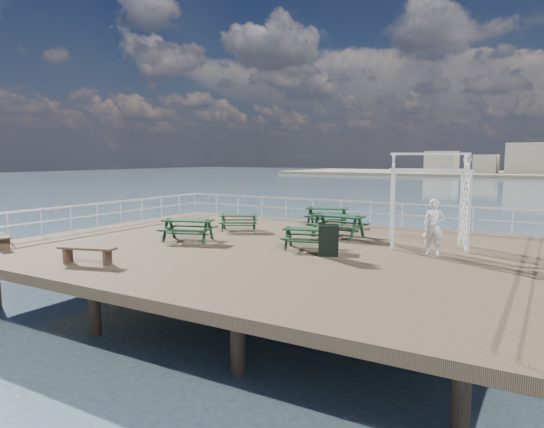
{
  "coord_description": "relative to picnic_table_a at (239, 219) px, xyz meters",
  "views": [
    {
      "loc": [
        8.77,
        -14.59,
        3.13
      ],
      "look_at": [
        0.07,
        0.25,
        1.1
      ],
      "focal_mm": 32.0,
      "sensor_mm": 36.0,
      "label": 1
    }
  ],
  "objects": [
    {
      "name": "ground",
      "position": [
        2.82,
        -2.38,
        -0.64
      ],
      "size": [
        18.0,
        14.0,
        0.3
      ],
      "primitive_type": "cube",
      "color": "brown",
      "rests_on": "ground"
    },
    {
      "name": "railing",
      "position": [
        2.75,
        0.19,
        0.38
      ],
      "size": [
        17.77,
        13.76,
        1.1
      ],
      "color": "silver",
      "rests_on": "ground"
    },
    {
      "name": "picnic_table_a",
      "position": [
        0.0,
        0.0,
        0.0
      ],
      "size": [
        2.01,
        1.9,
        0.77
      ],
      "rotation": [
        0.0,
        0.0,
        0.52
      ],
      "color": "#153922",
      "rests_on": "ground"
    },
    {
      "name": "picnic_table_b",
      "position": [
        2.58,
        3.42,
        0.09
      ],
      "size": [
        2.17,
        1.9,
        0.91
      ],
      "rotation": [
        0.0,
        0.0,
        0.24
      ],
      "color": "#153922",
      "rests_on": "ground"
    },
    {
      "name": "picnic_table_c",
      "position": [
        4.28,
        0.65,
        0.13
      ],
      "size": [
        2.15,
        1.8,
        0.97
      ],
      "rotation": [
        0.0,
        0.0,
        -0.1
      ],
      "color": "#153922",
      "rests_on": "ground"
    },
    {
      "name": "picnic_table_d",
      "position": [
        -0.23,
        -3.04,
        0.09
      ],
      "size": [
        2.24,
        2.01,
        0.91
      ],
      "rotation": [
        0.0,
        0.0,
        0.32
      ],
      "color": "#153922",
      "rests_on": "ground"
    },
    {
      "name": "picnic_table_e",
      "position": [
        4.4,
        -2.26,
        0.02
      ],
      "size": [
        1.97,
        1.75,
        0.81
      ],
      "rotation": [
        0.0,
        0.0,
        0.28
      ],
      "color": "#153922",
      "rests_on": "ground"
    },
    {
      "name": "flat_bench_near",
      "position": [
        -0.18,
        -7.64,
        -0.12
      ],
      "size": [
        1.79,
        0.91,
        0.5
      ],
      "rotation": [
        0.0,
        0.0,
        0.3
      ],
      "color": "brown",
      "rests_on": "ground"
    },
    {
      "name": "flat_bench_far",
      "position": [
        -4.98,
        -7.37,
        -0.18
      ],
      "size": [
        1.5,
        0.84,
        0.42
      ],
      "rotation": [
        0.0,
        0.0,
        -0.36
      ],
      "color": "brown",
      "rests_on": "ground"
    },
    {
      "name": "trellis_arbor",
      "position": [
        7.84,
        0.11,
        0.96
      ],
      "size": [
        2.94,
        2.18,
        3.27
      ],
      "rotation": [
        0.0,
        0.0,
        0.33
      ],
      "color": "silver",
      "rests_on": "ground"
    },
    {
      "name": "sandwich_board",
      "position": [
        5.53,
        -3.12,
        0.01
      ],
      "size": [
        0.77,
        0.69,
        1.04
      ],
      "rotation": [
        0.0,
        0.0,
        0.43
      ],
      "color": "black",
      "rests_on": "ground"
    },
    {
      "name": "person",
      "position": [
        8.31,
        -1.16,
        0.42
      ],
      "size": [
        0.66,
        0.44,
        1.82
      ],
      "primitive_type": "imported",
      "rotation": [
        0.0,
        0.0,
        -0.0
      ],
      "color": "white",
      "rests_on": "ground"
    }
  ]
}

